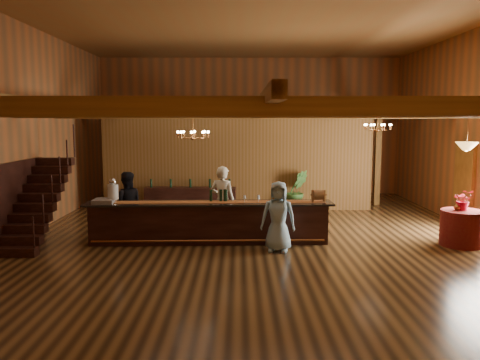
{
  "coord_description": "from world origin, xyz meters",
  "views": [
    {
      "loc": [
        -0.44,
        -12.12,
        3.0
      ],
      "look_at": [
        -0.42,
        0.35,
        1.41
      ],
      "focal_mm": 35.0,
      "sensor_mm": 36.0,
      "label": 1
    }
  ],
  "objects_px": {
    "raffle_drum": "(318,195)",
    "staff_second": "(127,204)",
    "floor_plant": "(297,191)",
    "round_table": "(462,228)",
    "pendant_lamp": "(467,146)",
    "tasting_bar": "(209,222)",
    "chandelier_left": "(193,134)",
    "backbar_shelf": "(191,200)",
    "guest": "(278,216)",
    "chandelier_right": "(378,127)",
    "beverage_dispenser": "(113,191)",
    "bartender": "(223,201)"
  },
  "relations": [
    {
      "from": "round_table",
      "to": "beverage_dispenser",
      "type": "bearing_deg",
      "value": 178.16
    },
    {
      "from": "beverage_dispenser",
      "to": "pendant_lamp",
      "type": "bearing_deg",
      "value": -1.84
    },
    {
      "from": "floor_plant",
      "to": "chandelier_left",
      "type": "bearing_deg",
      "value": -131.21
    },
    {
      "from": "backbar_shelf",
      "to": "staff_second",
      "type": "xyz_separation_m",
      "value": [
        -1.32,
        -3.17,
        0.43
      ]
    },
    {
      "from": "raffle_drum",
      "to": "staff_second",
      "type": "bearing_deg",
      "value": 172.66
    },
    {
      "from": "chandelier_right",
      "to": "pendant_lamp",
      "type": "xyz_separation_m",
      "value": [
        1.29,
        -2.78,
        -0.42
      ]
    },
    {
      "from": "bartender",
      "to": "guest",
      "type": "distance_m",
      "value": 1.97
    },
    {
      "from": "backbar_shelf",
      "to": "chandelier_right",
      "type": "height_order",
      "value": "chandelier_right"
    },
    {
      "from": "backbar_shelf",
      "to": "guest",
      "type": "relative_size",
      "value": 1.82
    },
    {
      "from": "staff_second",
      "to": "chandelier_left",
      "type": "bearing_deg",
      "value": 163.09
    },
    {
      "from": "tasting_bar",
      "to": "pendant_lamp",
      "type": "distance_m",
      "value": 6.4
    },
    {
      "from": "bartender",
      "to": "staff_second",
      "type": "relative_size",
      "value": 1.08
    },
    {
      "from": "round_table",
      "to": "floor_plant",
      "type": "height_order",
      "value": "floor_plant"
    },
    {
      "from": "chandelier_left",
      "to": "chandelier_right",
      "type": "bearing_deg",
      "value": 20.96
    },
    {
      "from": "tasting_bar",
      "to": "chandelier_left",
      "type": "relative_size",
      "value": 7.6
    },
    {
      "from": "floor_plant",
      "to": "round_table",
      "type": "bearing_deg",
      "value": -50.95
    },
    {
      "from": "guest",
      "to": "floor_plant",
      "type": "xyz_separation_m",
      "value": [
        1.01,
        4.76,
        -0.12
      ]
    },
    {
      "from": "beverage_dispenser",
      "to": "bartender",
      "type": "height_order",
      "value": "bartender"
    },
    {
      "from": "beverage_dispenser",
      "to": "staff_second",
      "type": "xyz_separation_m",
      "value": [
        0.17,
        0.65,
        -0.45
      ]
    },
    {
      "from": "beverage_dispenser",
      "to": "chandelier_left",
      "type": "height_order",
      "value": "chandelier_left"
    },
    {
      "from": "raffle_drum",
      "to": "pendant_lamp",
      "type": "height_order",
      "value": "pendant_lamp"
    },
    {
      "from": "tasting_bar",
      "to": "bartender",
      "type": "distance_m",
      "value": 0.86
    },
    {
      "from": "beverage_dispenser",
      "to": "raffle_drum",
      "type": "bearing_deg",
      "value": 0.28
    },
    {
      "from": "guest",
      "to": "staff_second",
      "type": "bearing_deg",
      "value": 171.82
    },
    {
      "from": "staff_second",
      "to": "round_table",
      "type": "bearing_deg",
      "value": 161.56
    },
    {
      "from": "guest",
      "to": "backbar_shelf",
      "type": "bearing_deg",
      "value": 130.66
    },
    {
      "from": "chandelier_right",
      "to": "bartender",
      "type": "relative_size",
      "value": 0.43
    },
    {
      "from": "bartender",
      "to": "raffle_drum",
      "type": "bearing_deg",
      "value": -175.45
    },
    {
      "from": "chandelier_right",
      "to": "raffle_drum",
      "type": "bearing_deg",
      "value": -130.61
    },
    {
      "from": "pendant_lamp",
      "to": "staff_second",
      "type": "height_order",
      "value": "pendant_lamp"
    },
    {
      "from": "beverage_dispenser",
      "to": "chandelier_left",
      "type": "xyz_separation_m",
      "value": [
        1.93,
        0.5,
        1.37
      ]
    },
    {
      "from": "tasting_bar",
      "to": "round_table",
      "type": "bearing_deg",
      "value": -3.98
    },
    {
      "from": "beverage_dispenser",
      "to": "chandelier_left",
      "type": "bearing_deg",
      "value": 14.64
    },
    {
      "from": "chandelier_right",
      "to": "floor_plant",
      "type": "xyz_separation_m",
      "value": [
        -2.17,
        1.49,
        -2.13
      ]
    },
    {
      "from": "floor_plant",
      "to": "pendant_lamp",
      "type": "bearing_deg",
      "value": -50.95
    },
    {
      "from": "staff_second",
      "to": "pendant_lamp",
      "type": "bearing_deg",
      "value": 161.56
    },
    {
      "from": "beverage_dispenser",
      "to": "staff_second",
      "type": "distance_m",
      "value": 0.81
    },
    {
      "from": "backbar_shelf",
      "to": "guest",
      "type": "distance_m",
      "value": 5.23
    },
    {
      "from": "raffle_drum",
      "to": "guest",
      "type": "distance_m",
      "value": 1.36
    },
    {
      "from": "raffle_drum",
      "to": "chandelier_left",
      "type": "height_order",
      "value": "chandelier_left"
    },
    {
      "from": "chandelier_left",
      "to": "chandelier_right",
      "type": "height_order",
      "value": "same"
    },
    {
      "from": "floor_plant",
      "to": "tasting_bar",
      "type": "bearing_deg",
      "value": -123.48
    },
    {
      "from": "raffle_drum",
      "to": "pendant_lamp",
      "type": "distance_m",
      "value": 3.65
    },
    {
      "from": "round_table",
      "to": "chandelier_left",
      "type": "bearing_deg",
      "value": 173.24
    },
    {
      "from": "round_table",
      "to": "backbar_shelf",
      "type": "bearing_deg",
      "value": 149.59
    },
    {
      "from": "beverage_dispenser",
      "to": "chandelier_left",
      "type": "relative_size",
      "value": 0.75
    },
    {
      "from": "raffle_drum",
      "to": "bartender",
      "type": "distance_m",
      "value": 2.49
    },
    {
      "from": "pendant_lamp",
      "to": "backbar_shelf",
      "type": "bearing_deg",
      "value": 149.59
    },
    {
      "from": "raffle_drum",
      "to": "tasting_bar",
      "type": "bearing_deg",
      "value": -179.62
    },
    {
      "from": "backbar_shelf",
      "to": "staff_second",
      "type": "height_order",
      "value": "staff_second"
    }
  ]
}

